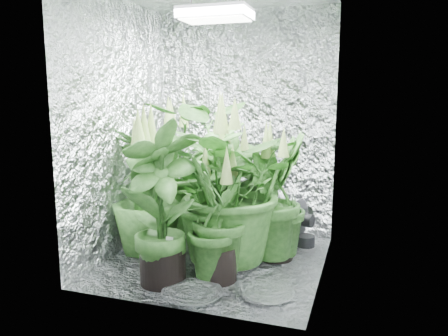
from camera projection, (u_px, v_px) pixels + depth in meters
ground at (216, 260)px, 3.37m from camera, size 1.60×1.60×0.00m
walls at (216, 131)px, 3.21m from camera, size 1.62×1.62×2.00m
grow_lamp at (215, 14)px, 3.07m from camera, size 0.50×0.30×0.22m
plant_a at (180, 167)px, 4.05m from camera, size 1.07×1.07×1.26m
plant_b at (233, 190)px, 3.65m from camera, size 0.68×0.68×1.03m
plant_c at (276, 198)px, 3.34m from camera, size 0.65×0.65×1.05m
plant_d at (146, 195)px, 3.40m from camera, size 0.71×0.71×1.08m
plant_e at (223, 186)px, 3.18m from camera, size 1.19×1.19×1.28m
plant_f at (161, 203)px, 2.89m from camera, size 0.80×0.80×1.21m
plant_g at (217, 219)px, 2.95m from camera, size 0.48×0.48×0.95m
plant_h at (215, 190)px, 3.45m from camera, size 0.81×0.81×1.12m
circulation_fan at (302, 226)px, 3.69m from camera, size 0.20×0.34×0.40m
plant_label at (169, 243)px, 2.88m from camera, size 0.05×0.03×0.08m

